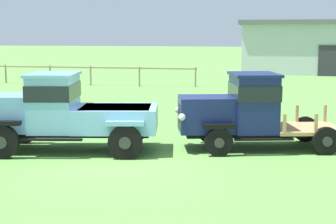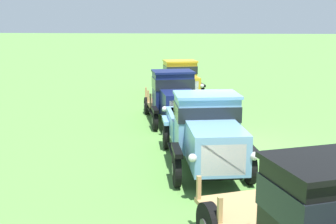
{
  "view_description": "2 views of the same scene",
  "coord_description": "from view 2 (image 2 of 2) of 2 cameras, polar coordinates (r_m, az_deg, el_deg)",
  "views": [
    {
      "loc": [
        3.55,
        -12.54,
        3.28
      ],
      "look_at": [
        0.59,
        2.13,
        1.0
      ],
      "focal_mm": 55.0,
      "sensor_mm": 36.0,
      "label": 1
    },
    {
      "loc": [
        -13.9,
        0.74,
        4.19
      ],
      "look_at": [
        0.59,
        2.13,
        1.0
      ],
      "focal_mm": 45.0,
      "sensor_mm": 36.0,
      "label": 2
    }
  ],
  "objects": [
    {
      "name": "vintage_truck_second_in_line",
      "position": [
        12.09,
        5.01,
        -2.33
      ],
      "size": [
        5.47,
        2.86,
        2.21
      ],
      "color": "black",
      "rests_on": "ground"
    },
    {
      "name": "vintage_truck_midrow_center",
      "position": [
        17.04,
        0.8,
        2.05
      ],
      "size": [
        4.95,
        2.85,
        2.18
      ],
      "color": "black",
      "rests_on": "ground"
    },
    {
      "name": "vintage_truck_far_side",
      "position": [
        23.23,
        1.5,
        4.58
      ],
      "size": [
        5.14,
        3.07,
        2.06
      ],
      "color": "black",
      "rests_on": "ground"
    },
    {
      "name": "ground_plane",
      "position": [
        14.54,
        8.18,
        -4.52
      ],
      "size": [
        240.0,
        240.0,
        0.0
      ],
      "primitive_type": "plane",
      "color": "#5B9342"
    }
  ]
}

